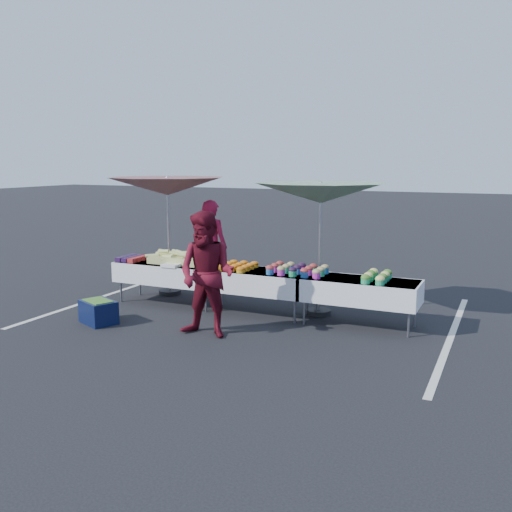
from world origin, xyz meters
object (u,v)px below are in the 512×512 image
at_px(table_center, 256,280).
at_px(vendor, 211,247).
at_px(table_left, 167,272).
at_px(umbrella_right, 321,194).
at_px(storage_bin, 98,311).
at_px(table_right, 360,290).
at_px(customer, 207,275).
at_px(umbrella_left, 167,187).

distance_m(table_center, vendor, 1.75).
relative_size(table_left, umbrella_right, 0.68).
xyz_separation_m(table_center, storage_bin, (-2.07, -1.60, -0.39)).
height_order(table_center, umbrella_right, umbrella_right).
height_order(table_left, vendor, vendor).
bearing_deg(table_center, vendor, 145.40).
relative_size(table_left, table_center, 1.00).
bearing_deg(table_right, storage_bin, -157.52).
relative_size(table_center, umbrella_right, 0.68).
xyz_separation_m(vendor, customer, (1.28, -2.44, 0.01)).
height_order(table_center, table_right, same).
distance_m(table_right, storage_bin, 4.20).
xyz_separation_m(table_left, storage_bin, (-0.27, -1.60, -0.39)).
bearing_deg(storage_bin, customer, 27.52).
xyz_separation_m(table_right, umbrella_left, (-3.94, 0.61, 1.51)).
distance_m(table_left, customer, 2.25).
relative_size(umbrella_left, storage_bin, 3.34).
distance_m(table_center, storage_bin, 2.64).
bearing_deg(customer, umbrella_left, 133.65).
distance_m(vendor, umbrella_left, 1.42).
bearing_deg(customer, storage_bin, -176.37).
bearing_deg(customer, table_center, 84.46).
height_order(vendor, customer, customer).
distance_m(table_left, table_center, 1.80).
relative_size(table_right, umbrella_right, 0.68).
distance_m(table_left, umbrella_left, 1.66).
bearing_deg(umbrella_left, storage_bin, -88.04).
bearing_deg(customer, table_left, 138.34).
bearing_deg(table_right, umbrella_left, 171.14).
bearing_deg(storage_bin, umbrella_right, 56.63).
xyz_separation_m(vendor, umbrella_left, (-0.73, -0.36, 1.16)).
distance_m(table_left, table_right, 3.60).
height_order(customer, storage_bin, customer).
bearing_deg(vendor, table_left, 65.37).
bearing_deg(umbrella_right, umbrella_left, 176.09).
relative_size(table_center, storage_bin, 2.65).
distance_m(vendor, umbrella_right, 2.71).
distance_m(table_center, customer, 1.51).
height_order(table_center, umbrella_left, umbrella_left).
bearing_deg(vendor, storage_bin, 72.94).
relative_size(table_center, umbrella_left, 0.79).
xyz_separation_m(table_right, customer, (-1.93, -1.46, 0.35)).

